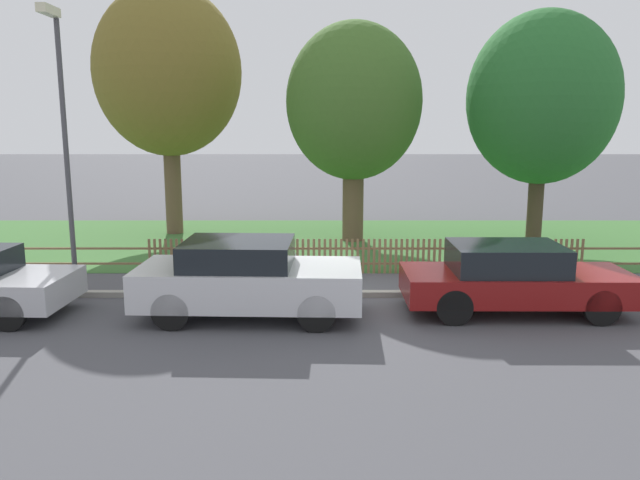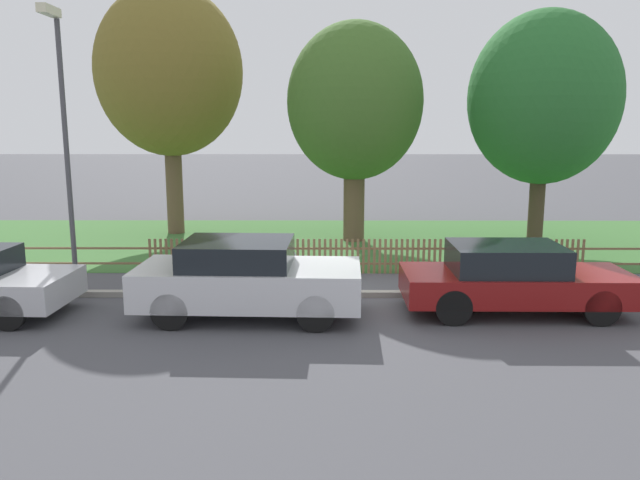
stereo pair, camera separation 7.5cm
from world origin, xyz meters
name	(u,v)px [view 1 (the left image)]	position (x,y,z in m)	size (l,w,h in m)	color
ground_plane	(373,298)	(0.00, 0.00, 0.00)	(120.00, 120.00, 0.00)	#4C4C51
kerb_stone	(373,294)	(0.00, 0.10, 0.06)	(30.62, 0.20, 0.12)	#9E998E
grass_strip	(356,241)	(0.00, 6.32, 0.01)	(30.62, 8.30, 0.01)	#3D7033
park_fence	(366,256)	(0.00, 2.18, 0.43)	(30.62, 0.05, 0.86)	olive
parked_car_black_saloon	(247,278)	(-2.49, -1.27, 0.76)	(4.24, 2.00, 1.47)	silver
parked_car_navy_estate	(513,278)	(2.60, -1.02, 0.70)	(4.33, 1.72, 1.35)	maroon
covered_motorcycle	(261,257)	(-2.45, 1.09, 0.64)	(1.91, 0.87, 1.04)	black
tree_nearest_kerb	(168,72)	(-5.96, 7.81, 5.20)	(4.66, 4.66, 7.92)	brown
tree_behind_motorcycle	(354,103)	(-0.10, 6.52, 4.21)	(4.09, 4.09, 6.61)	brown
tree_mid_park	(542,99)	(5.29, 5.73, 4.31)	(4.30, 4.30, 6.80)	#473828
street_lamp	(62,119)	(-6.57, 0.71, 3.72)	(0.20, 0.79, 5.94)	#47474C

